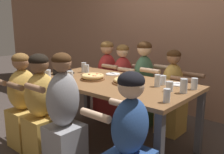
# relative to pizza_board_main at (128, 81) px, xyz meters

# --- Properties ---
(ground_plane) EXTENTS (18.00, 18.00, 0.00)m
(ground_plane) POSITION_rel_pizza_board_main_xyz_m (-0.20, -0.05, -0.80)
(ground_plane) COLOR #423833
(ground_plane) RESTS_ON ground
(restaurant_back_panel) EXTENTS (10.00, 0.06, 3.20)m
(restaurant_back_panel) POSITION_rel_pizza_board_main_xyz_m (-0.20, 1.48, 0.80)
(restaurant_back_panel) COLOR #9E7056
(restaurant_back_panel) RESTS_ON ground
(dining_table) EXTENTS (1.93, 1.01, 0.78)m
(dining_table) POSITION_rel_pizza_board_main_xyz_m (-0.20, -0.05, -0.11)
(dining_table) COLOR brown
(dining_table) RESTS_ON ground
(pizza_board_main) EXTENTS (0.37, 0.37, 0.05)m
(pizza_board_main) POSITION_rel_pizza_board_main_xyz_m (0.00, 0.00, 0.00)
(pizza_board_main) COLOR brown
(pizza_board_main) RESTS_ON dining_table
(pizza_board_second) EXTENTS (0.29, 0.29, 0.07)m
(pizza_board_second) POSITION_rel_pizza_board_main_xyz_m (-0.43, -0.14, 0.01)
(pizza_board_second) COLOR brown
(pizza_board_second) RESTS_ON dining_table
(skillet_bowl) EXTENTS (0.36, 0.25, 0.15)m
(skillet_bowl) POSITION_rel_pizza_board_main_xyz_m (-0.98, -0.16, 0.04)
(skillet_bowl) COLOR black
(skillet_bowl) RESTS_ON dining_table
(empty_plate_a) EXTENTS (0.19, 0.19, 0.02)m
(empty_plate_a) POSITION_rel_pizza_board_main_xyz_m (-0.44, 0.25, -0.02)
(empty_plate_a) COLOR white
(empty_plate_a) RESTS_ON dining_table
(empty_plate_b) EXTENTS (0.19, 0.19, 0.02)m
(empty_plate_b) POSITION_rel_pizza_board_main_xyz_m (0.46, 0.30, -0.02)
(empty_plate_b) COLOR white
(empty_plate_b) RESTS_ON dining_table
(cocktail_glass_blue) EXTENTS (0.07, 0.07, 0.11)m
(cocktail_glass_blue) POSITION_rel_pizza_board_main_xyz_m (-0.65, -0.44, 0.01)
(cocktail_glass_blue) COLOR silver
(cocktail_glass_blue) RESTS_ON dining_table
(drinking_glass_a) EXTENTS (0.07, 0.07, 0.13)m
(drinking_glass_a) POSITION_rel_pizza_board_main_xyz_m (-0.86, 0.12, 0.03)
(drinking_glass_a) COLOR silver
(drinking_glass_a) RESTS_ON dining_table
(drinking_glass_b) EXTENTS (0.06, 0.06, 0.12)m
(drinking_glass_b) POSITION_rel_pizza_board_main_xyz_m (0.67, -0.34, 0.03)
(drinking_glass_b) COLOR silver
(drinking_glass_b) RESTS_ON dining_table
(drinking_glass_c) EXTENTS (0.07, 0.07, 0.12)m
(drinking_glass_c) POSITION_rel_pizza_board_main_xyz_m (0.68, 0.23, 0.02)
(drinking_glass_c) COLOR silver
(drinking_glass_c) RESTS_ON dining_table
(drinking_glass_d) EXTENTS (0.07, 0.07, 0.10)m
(drinking_glass_d) POSITION_rel_pizza_board_main_xyz_m (0.52, -0.00, 0.02)
(drinking_glass_d) COLOR silver
(drinking_glass_d) RESTS_ON dining_table
(drinking_glass_e) EXTENTS (0.08, 0.08, 0.10)m
(drinking_glass_e) POSITION_rel_pizza_board_main_xyz_m (0.33, 0.20, 0.02)
(drinking_glass_e) COLOR silver
(drinking_glass_e) RESTS_ON dining_table
(drinking_glass_f) EXTENTS (0.07, 0.07, 0.12)m
(drinking_glass_f) POSITION_rel_pizza_board_main_xyz_m (-0.58, -0.36, 0.02)
(drinking_glass_f) COLOR silver
(drinking_glass_f) RESTS_ON dining_table
(drinking_glass_g) EXTENTS (0.08, 0.08, 0.11)m
(drinking_glass_g) POSITION_rel_pizza_board_main_xyz_m (-0.89, -0.46, 0.03)
(drinking_glass_g) COLOR silver
(drinking_glass_g) RESTS_ON dining_table
(drinking_glass_h) EXTENTS (0.07, 0.07, 0.14)m
(drinking_glass_h) POSITION_rel_pizza_board_main_xyz_m (0.66, 0.03, 0.03)
(drinking_glass_h) COLOR silver
(drinking_glass_h) RESTS_ON dining_table
(drinking_glass_i) EXTENTS (0.06, 0.06, 0.13)m
(drinking_glass_i) POSITION_rel_pizza_board_main_xyz_m (-0.71, 0.03, 0.03)
(drinking_glass_i) COLOR silver
(drinking_glass_i) RESTS_ON dining_table
(drinking_glass_j) EXTENTS (0.06, 0.06, 0.13)m
(drinking_glass_j) POSITION_rel_pizza_board_main_xyz_m (0.33, 0.08, 0.04)
(drinking_glass_j) COLOR silver
(drinking_glass_j) RESTS_ON dining_table
(diner_far_center) EXTENTS (0.51, 0.40, 1.20)m
(diner_far_center) POSITION_rel_pizza_board_main_xyz_m (-0.23, 0.68, -0.25)
(diner_far_center) COLOR #477556
(diner_far_center) RESTS_ON ground
(diner_near_left) EXTENTS (0.51, 0.40, 1.12)m
(diner_near_left) POSITION_rel_pizza_board_main_xyz_m (-0.95, -0.77, -0.29)
(diner_near_left) COLOR gold
(diner_near_left) RESTS_ON ground
(diner_near_center) EXTENTS (0.51, 0.40, 1.18)m
(diner_near_center) POSITION_rel_pizza_board_main_xyz_m (-0.21, -0.77, -0.27)
(diner_near_center) COLOR #99999E
(diner_near_center) RESTS_ON ground
(diner_far_midright) EXTENTS (0.51, 0.40, 1.12)m
(diner_far_midright) POSITION_rel_pizza_board_main_xyz_m (0.21, 0.68, -0.30)
(diner_far_midright) COLOR gold
(diner_far_midright) RESTS_ON ground
(diner_near_midleft) EXTENTS (0.51, 0.40, 1.14)m
(diner_near_midleft) POSITION_rel_pizza_board_main_xyz_m (-0.59, -0.77, -0.28)
(diner_near_midleft) COLOR gold
(diner_near_midleft) RESTS_ON ground
(diner_far_midleft) EXTENTS (0.51, 0.40, 1.14)m
(diner_far_midleft) POSITION_rel_pizza_board_main_xyz_m (-0.61, 0.68, -0.29)
(diner_far_midleft) COLOR #B22D2D
(diner_far_midleft) RESTS_ON ground
(diner_far_left) EXTENTS (0.51, 0.40, 1.17)m
(diner_far_left) POSITION_rel_pizza_board_main_xyz_m (-0.93, 0.68, -0.26)
(diner_far_left) COLOR #B22D2D
(diner_far_left) RESTS_ON ground
(diner_near_right) EXTENTS (0.51, 0.40, 1.10)m
(diner_near_right) POSITION_rel_pizza_board_main_xyz_m (0.60, -0.77, -0.29)
(diner_near_right) COLOR #2D5193
(diner_near_right) RESTS_ON ground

